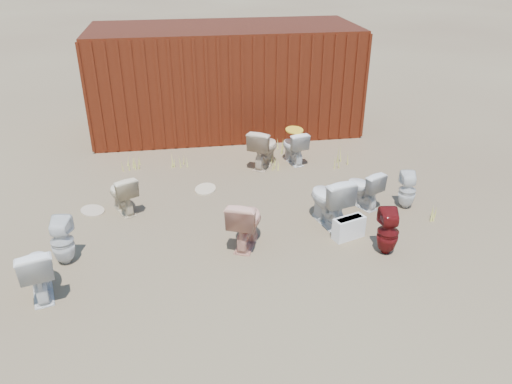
{
  "coord_description": "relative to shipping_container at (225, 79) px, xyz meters",
  "views": [
    {
      "loc": [
        -1.11,
        -6.38,
        4.18
      ],
      "look_at": [
        0.0,
        0.6,
        0.55
      ],
      "focal_mm": 35.0,
      "sensor_mm": 36.0,
      "label": 1
    }
  ],
  "objects": [
    {
      "name": "toilet_front_a",
      "position": [
        -3.06,
        -6.0,
        -0.82
      ],
      "size": [
        0.61,
        0.84,
        0.77
      ],
      "primitive_type": "imported",
      "rotation": [
        0.0,
        0.0,
        3.41
      ],
      "color": "white",
      "rests_on": "ground"
    },
    {
      "name": "loose_lid_near",
      "position": [
        -0.74,
        -3.3,
        -1.19
      ],
      "size": [
        0.5,
        0.58,
        0.02
      ],
      "primitive_type": "ellipsoid",
      "rotation": [
        0.0,
        0.0,
        -0.28
      ],
      "color": "beige",
      "rests_on": "ground"
    },
    {
      "name": "loose_tank",
      "position": [
        1.34,
        -5.3,
        -1.02
      ],
      "size": [
        0.54,
        0.35,
        0.35
      ],
      "primitive_type": "cube",
      "rotation": [
        0.0,
        0.0,
        0.33
      ],
      "color": "white",
      "rests_on": "ground"
    },
    {
      "name": "weed_clump_e",
      "position": [
        1.12,
        -1.7,
        -1.06
      ],
      "size": [
        0.34,
        0.34,
        0.29
      ],
      "primitive_type": "cone",
      "color": "#C4C04E",
      "rests_on": "ground"
    },
    {
      "name": "toilet_front_pink",
      "position": [
        -0.26,
        -5.23,
        -0.81
      ],
      "size": [
        0.7,
        0.88,
        0.79
      ],
      "primitive_type": "imported",
      "rotation": [
        0.0,
        0.0,
        2.75
      ],
      "color": "tan",
      "rests_on": "ground"
    },
    {
      "name": "weed_clump_d",
      "position": [
        -1.19,
        -2.13,
        -1.07
      ],
      "size": [
        0.3,
        0.3,
        0.26
      ],
      "primitive_type": "cone",
      "color": "#C4C04E",
      "rests_on": "ground"
    },
    {
      "name": "ground",
      "position": [
        0.0,
        -5.2,
        -1.2
      ],
      "size": [
        100.0,
        100.0,
        0.0
      ],
      "primitive_type": "plane",
      "color": "brown",
      "rests_on": "ground"
    },
    {
      "name": "yellow_lid",
      "position": [
        1.14,
        -2.32,
        -0.49
      ],
      "size": [
        0.35,
        0.44,
        0.02
      ],
      "primitive_type": "ellipsoid",
      "color": "yellow",
      "rests_on": "toilet_back_yellowlid"
    },
    {
      "name": "toilet_back_e",
      "position": [
        2.63,
        -4.51,
        -0.88
      ],
      "size": [
        0.34,
        0.35,
        0.64
      ],
      "primitive_type": "imported",
      "rotation": [
        0.0,
        0.0,
        2.95
      ],
      "color": "white",
      "rests_on": "ground"
    },
    {
      "name": "loose_lid_far",
      "position": [
        -2.7,
        -3.82,
        -1.19
      ],
      "size": [
        0.58,
        0.59,
        0.02
      ],
      "primitive_type": "ellipsoid",
      "rotation": [
        0.0,
        0.0,
        0.71
      ],
      "color": "tan",
      "rests_on": "ground"
    },
    {
      "name": "toilet_front_c",
      "position": [
        1.15,
        -4.81,
        -0.77
      ],
      "size": [
        0.68,
        0.93,
        0.85
      ],
      "primitive_type": "imported",
      "rotation": [
        0.0,
        0.0,
        3.4
      ],
      "color": "silver",
      "rests_on": "ground"
    },
    {
      "name": "shipping_container",
      "position": [
        0.0,
        0.0,
        0.0
      ],
      "size": [
        6.0,
        2.4,
        2.4
      ],
      "primitive_type": "cube",
      "color": "#48170C",
      "rests_on": "ground"
    },
    {
      "name": "toilet_back_yellowlid",
      "position": [
        1.14,
        -2.32,
        -0.85
      ],
      "size": [
        0.54,
        0.76,
        0.7
      ],
      "primitive_type": "imported",
      "rotation": [
        0.0,
        0.0,
        3.38
      ],
      "color": "white",
      "rests_on": "ground"
    },
    {
      "name": "toilet_front_e",
      "position": [
        1.9,
        -4.34,
        -0.86
      ],
      "size": [
        0.64,
        0.77,
        0.69
      ],
      "primitive_type": "imported",
      "rotation": [
        0.0,
        0.0,
        3.59
      ],
      "color": "silver",
      "rests_on": "ground"
    },
    {
      "name": "weed_clump_c",
      "position": [
        2.05,
        -2.6,
        -1.02
      ],
      "size": [
        0.36,
        0.36,
        0.35
      ],
      "primitive_type": "cone",
      "color": "#C4C04E",
      "rests_on": "ground"
    },
    {
      "name": "weed_clump_a",
      "position": [
        -2.16,
        -2.1,
        -1.07
      ],
      "size": [
        0.36,
        0.36,
        0.26
      ],
      "primitive_type": "cone",
      "color": "#C4C04E",
      "rests_on": "ground"
    },
    {
      "name": "weed_clump_b",
      "position": [
        0.66,
        -2.56,
        -1.08
      ],
      "size": [
        0.32,
        0.32,
        0.24
      ],
      "primitive_type": "cone",
      "color": "#C4C04E",
      "rests_on": "ground"
    },
    {
      "name": "toilet_back_beige_right",
      "position": [
        0.51,
        -2.41,
        -0.8
      ],
      "size": [
        0.8,
        0.91,
        0.81
      ],
      "primitive_type": "imported",
      "rotation": [
        0.0,
        0.0,
        2.58
      ],
      "color": "beige",
      "rests_on": "ground"
    },
    {
      "name": "toilet_front_maroon",
      "position": [
        1.76,
        -5.78,
        -0.85
      ],
      "size": [
        0.36,
        0.36,
        0.7
      ],
      "primitive_type": "imported",
      "rotation": [
        0.0,
        0.0,
        3.0
      ],
      "color": "#5F1011",
      "rests_on": "ground"
    },
    {
      "name": "weed_clump_f",
      "position": [
        2.98,
        -4.9,
        -1.09
      ],
      "size": [
        0.28,
        0.28,
        0.23
      ],
      "primitive_type": "cone",
      "color": "#C4C04E",
      "rests_on": "ground"
    },
    {
      "name": "toilet_back_a",
      "position": [
        -2.88,
        -5.3,
        -0.85
      ],
      "size": [
        0.35,
        0.36,
        0.71
      ],
      "primitive_type": "imported",
      "rotation": [
        0.0,
        0.0,
        3.03
      ],
      "color": "white",
      "rests_on": "ground"
    },
    {
      "name": "toilet_back_beige_left",
      "position": [
        -2.16,
        -3.9,
        -0.86
      ],
      "size": [
        0.63,
        0.76,
        0.68
      ],
      "primitive_type": "imported",
      "rotation": [
        0.0,
        0.0,
        3.6
      ],
      "color": "beige",
      "rests_on": "ground"
    }
  ]
}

